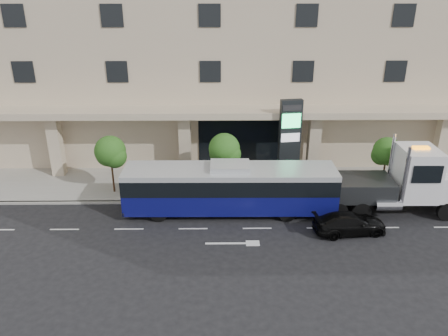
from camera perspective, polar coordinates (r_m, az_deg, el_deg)
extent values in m
plane|color=black|center=(28.86, 4.11, -6.35)|extent=(120.00, 120.00, 0.00)
cube|color=gray|center=(33.26, 3.45, -2.03)|extent=(120.00, 6.00, 0.15)
cube|color=gray|center=(30.58, 3.83, -4.40)|extent=(120.00, 0.30, 0.15)
cube|color=#C0AB90|center=(40.86, 2.77, 17.14)|extent=(60.00, 15.00, 20.00)
cube|color=#C0AB90|center=(33.18, 3.45, 7.35)|extent=(60.00, 2.80, 0.50)
cube|color=black|center=(35.22, 3.21, 3.07)|extent=(8.00, 0.12, 4.00)
cube|color=#C0AB90|center=(36.18, -21.12, 2.83)|extent=(0.90, 0.90, 4.90)
cube|color=#C0AB90|center=(33.99, -5.10, 3.08)|extent=(0.90, 0.90, 4.90)
cube|color=#C0AB90|center=(34.67, 11.63, 3.09)|extent=(0.90, 0.90, 4.90)
cube|color=#C0AB90|center=(38.06, 26.53, 2.88)|extent=(0.90, 0.90, 4.90)
cylinder|color=#422B19|center=(32.23, -14.34, -0.72)|extent=(0.14, 0.14, 2.80)
sphere|color=#1D4C15|center=(31.60, -14.64, 2.14)|extent=(2.20, 2.20, 2.20)
sphere|color=#1D4C15|center=(31.44, -14.05, 1.47)|extent=(1.65, 1.65, 1.65)
sphere|color=#1D4C15|center=(31.99, -15.02, 1.59)|extent=(1.54, 1.54, 1.54)
cylinder|color=#422B19|center=(31.27, 0.03, -0.56)|extent=(0.14, 0.14, 2.94)
sphere|color=#1D4C15|center=(30.60, 0.03, 2.54)|extent=(2.20, 2.20, 2.20)
sphere|color=#1D4C15|center=(30.54, 0.69, 1.82)|extent=(1.65, 1.65, 1.65)
sphere|color=#1D4C15|center=(30.93, -0.53, 1.94)|extent=(1.54, 1.54, 1.54)
cylinder|color=#422B19|center=(33.47, 20.12, -0.61)|extent=(0.14, 0.14, 2.73)
sphere|color=#1D4C15|center=(32.88, 20.51, 2.07)|extent=(2.00, 2.00, 2.00)
sphere|color=#1D4C15|center=(32.94, 21.12, 1.44)|extent=(1.50, 1.50, 1.50)
sphere|color=#1D4C15|center=(33.08, 19.82, 1.57)|extent=(1.40, 1.40, 1.40)
cylinder|color=black|center=(28.33, -8.53, -5.83)|extent=(1.15, 0.35, 1.14)
cylinder|color=black|center=(30.43, -7.93, -3.67)|extent=(1.15, 0.35, 1.14)
cylinder|color=black|center=(28.34, 8.26, -5.80)|extent=(1.15, 0.35, 1.14)
cylinder|color=black|center=(30.44, 7.64, -3.64)|extent=(1.15, 0.35, 1.14)
cube|color=#0C0E58|center=(28.86, 0.77, -3.84)|extent=(13.74, 2.95, 1.37)
cube|color=black|center=(28.34, 0.78, -1.67)|extent=(13.74, 3.00, 1.03)
cube|color=#B5B9BE|center=(28.06, 0.79, -0.39)|extent=(13.74, 2.95, 0.34)
cube|color=#B5B9BE|center=(27.93, 0.79, 0.25)|extent=(2.53, 1.85, 0.34)
cube|color=#2D3033|center=(29.79, -12.49, -4.75)|extent=(0.16, 2.86, 0.34)
cube|color=#2D3033|center=(30.02, 13.91, -4.68)|extent=(0.16, 2.86, 0.34)
cube|color=#2D3033|center=(31.05, 20.85, -3.78)|extent=(9.75, 1.23, 0.46)
cube|color=white|center=(30.85, 23.82, -0.57)|extent=(2.32, 2.88, 3.32)
cube|color=black|center=(31.13, 25.80, 0.31)|extent=(0.12, 2.52, 1.37)
cylinder|color=silver|center=(29.19, 22.57, -1.04)|extent=(0.21, 0.21, 3.89)
cylinder|color=silver|center=(31.34, 20.93, 0.82)|extent=(0.21, 0.21, 3.89)
cube|color=#2D3033|center=(29.90, 16.66, -2.41)|extent=(4.84, 2.79, 1.26)
cube|color=#2D3033|center=(29.52, 11.39, -3.68)|extent=(1.84, 0.34, 0.25)
cube|color=#2D3033|center=(29.59, 10.01, -4.49)|extent=(0.31, 2.06, 0.21)
cube|color=orange|center=(30.27, 24.33, 2.42)|extent=(1.03, 0.41, 0.16)
cylinder|color=black|center=(31.53, 27.07, -5.05)|extent=(1.26, 0.38, 1.26)
cylinder|color=black|center=(33.44, 25.34, -3.16)|extent=(1.26, 0.38, 1.26)
cylinder|color=black|center=(29.44, 17.47, -5.42)|extent=(1.26, 0.38, 1.26)
cylinder|color=black|center=(31.48, 16.25, -3.36)|extent=(1.26, 0.38, 1.26)
cylinder|color=black|center=(29.02, 14.65, -5.50)|extent=(1.26, 0.38, 1.26)
cylinder|color=black|center=(31.09, 13.61, -3.41)|extent=(1.26, 0.38, 1.26)
imported|color=black|center=(27.82, 16.10, -6.94)|extent=(4.64, 2.37, 1.29)
cube|color=black|center=(32.67, 8.54, 3.42)|extent=(1.64, 0.75, 6.34)
cube|color=#23D36B|center=(31.87, 8.79, 6.11)|extent=(1.37, 0.26, 1.06)
cube|color=silver|center=(32.25, 8.66, 3.95)|extent=(1.37, 0.26, 0.63)
cube|color=#262628|center=(31.61, 8.90, 7.76)|extent=(1.37, 0.26, 0.42)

